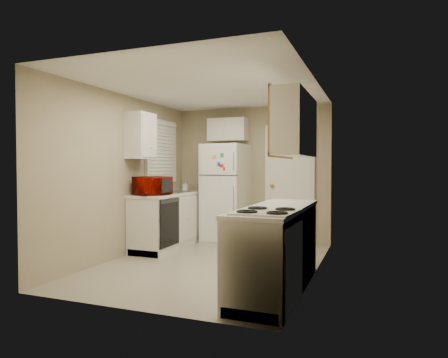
% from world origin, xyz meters
% --- Properties ---
extents(floor, '(3.80, 3.80, 0.00)m').
position_xyz_m(floor, '(0.00, 0.00, 0.00)').
color(floor, '#B3AC97').
rests_on(floor, ground).
extents(ceiling, '(3.80, 3.80, 0.00)m').
position_xyz_m(ceiling, '(0.00, 0.00, 2.40)').
color(ceiling, white).
rests_on(ceiling, floor).
extents(wall_left, '(3.80, 3.80, 0.00)m').
position_xyz_m(wall_left, '(-1.40, 0.00, 1.20)').
color(wall_left, tan).
rests_on(wall_left, floor).
extents(wall_right, '(3.80, 3.80, 0.00)m').
position_xyz_m(wall_right, '(1.40, 0.00, 1.20)').
color(wall_right, tan).
rests_on(wall_right, floor).
extents(wall_back, '(2.80, 2.80, 0.00)m').
position_xyz_m(wall_back, '(0.00, 1.90, 1.20)').
color(wall_back, tan).
rests_on(wall_back, floor).
extents(wall_front, '(2.80, 2.80, 0.00)m').
position_xyz_m(wall_front, '(0.00, -1.90, 1.20)').
color(wall_front, tan).
rests_on(wall_front, floor).
extents(left_counter, '(0.60, 1.80, 0.90)m').
position_xyz_m(left_counter, '(-1.10, 0.90, 0.45)').
color(left_counter, silver).
rests_on(left_counter, floor).
extents(dishwasher, '(0.03, 0.58, 0.72)m').
position_xyz_m(dishwasher, '(-0.81, 0.30, 0.49)').
color(dishwasher, black).
rests_on(dishwasher, floor).
extents(sink, '(0.54, 0.74, 0.16)m').
position_xyz_m(sink, '(-1.10, 1.05, 0.86)').
color(sink, gray).
rests_on(sink, left_counter).
extents(microwave, '(0.58, 0.47, 0.34)m').
position_xyz_m(microwave, '(-1.07, 0.25, 1.05)').
color(microwave, '#7B0700').
rests_on(microwave, left_counter).
extents(soap_bottle, '(0.08, 0.08, 0.17)m').
position_xyz_m(soap_bottle, '(-1.15, 1.53, 1.00)').
color(soap_bottle, white).
rests_on(soap_bottle, left_counter).
extents(window_blinds, '(0.10, 0.98, 1.08)m').
position_xyz_m(window_blinds, '(-1.36, 1.05, 1.60)').
color(window_blinds, silver).
rests_on(window_blinds, wall_left).
extents(upper_cabinet_left, '(0.30, 0.45, 0.70)m').
position_xyz_m(upper_cabinet_left, '(-1.25, 0.22, 1.80)').
color(upper_cabinet_left, silver).
rests_on(upper_cabinet_left, wall_left).
extents(refrigerator, '(0.75, 0.73, 1.73)m').
position_xyz_m(refrigerator, '(-0.38, 1.58, 0.86)').
color(refrigerator, white).
rests_on(refrigerator, floor).
extents(cabinet_over_fridge, '(0.70, 0.30, 0.40)m').
position_xyz_m(cabinet_over_fridge, '(-0.40, 1.75, 2.00)').
color(cabinet_over_fridge, silver).
rests_on(cabinet_over_fridge, wall_back).
extents(interior_door, '(0.86, 0.06, 2.08)m').
position_xyz_m(interior_door, '(0.70, 1.86, 1.02)').
color(interior_door, white).
rests_on(interior_door, floor).
extents(right_counter, '(0.60, 2.00, 0.90)m').
position_xyz_m(right_counter, '(1.10, -0.80, 0.45)').
color(right_counter, silver).
rests_on(right_counter, floor).
extents(stove, '(0.57, 0.69, 0.81)m').
position_xyz_m(stove, '(1.15, -1.38, 0.41)').
color(stove, white).
rests_on(stove, floor).
extents(upper_cabinet_right, '(0.30, 1.20, 0.70)m').
position_xyz_m(upper_cabinet_right, '(1.25, -0.50, 1.80)').
color(upper_cabinet_right, silver).
rests_on(upper_cabinet_right, wall_right).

